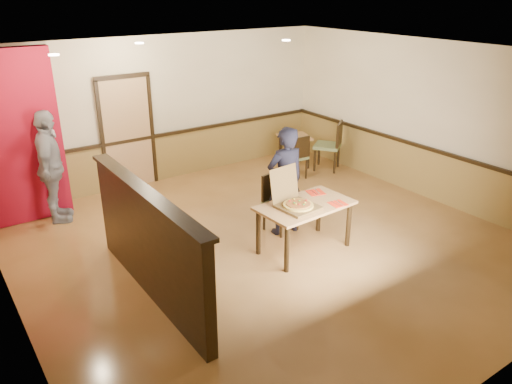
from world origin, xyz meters
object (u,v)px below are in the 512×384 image
Objects in this scene: passerby at (51,167)px; pizza_box at (296,203)px; side_chair_left at (296,155)px; side_table at (294,144)px; side_chair_right at (331,144)px; main_table at (305,211)px; diner_chair at (278,200)px; diner at (285,181)px; condiment at (289,132)px.

passerby reaches higher than pizza_box.
side_chair_left is 1.15× the size of side_table.
side_chair_right is 0.56× the size of passerby.
passerby reaches higher than main_table.
diner_chair is at bearing -133.70° from side_table.
condiment is at bearing -123.91° from diner.
diner is 3.76m from passerby.
diner is at bearing 49.14° from side_chair_left.
pizza_box reaches higher than side_chair_left.
side_chair_right reaches higher than diner_chair.
side_chair_left is at bearing -80.50° from passerby.
side_chair_right is at bearing 22.55° from diner_chair.
side_chair_left reaches higher than side_table.
side_chair_right reaches higher than condiment.
passerby is (-4.46, 0.75, 0.44)m from side_chair_left.
pizza_box reaches higher than side_chair_right.
passerby reaches higher than side_chair_right.
diner_chair is at bearing 46.33° from side_chair_left.
side_chair_left is 4.55m from passerby.
diner_chair is 2.29m from side_chair_left.
diner_chair is 0.89× the size of side_chair_right.
passerby is at bearing 131.46° from diner_chair.
side_chair_right is at bearing -140.54° from diner.
diner reaches higher than side_table.
main_table is 3.70m from side_table.
side_chair_right is at bearing -51.02° from condiment.
side_chair_right reaches higher than main_table.
diner_chair is 3.04m from side_chair_right.
main_table is 9.74× the size of condiment.
diner_chair is 0.88m from pizza_box.
diner is at bearing -112.21° from passerby.
main_table is 3.74m from condiment.
passerby is at bearing -35.67° from diner.
passerby reaches higher than condiment.
side_chair_left is 0.87× the size of side_chair_right.
side_table is at bearing -126.07° from diner.
passerby is at bearing -44.15° from side_chair_right.
diner_chair is 1.17× the size of side_table.
diner is (0.01, -0.15, 0.36)m from diner_chair.
side_chair_right is 3.74m from pizza_box.
condiment is (2.03, 2.29, 0.24)m from diner_chair.
side_chair_left is 0.84m from condiment.
main_table is 1.54× the size of diner_chair.
side_chair_right is at bearing 38.29° from main_table.
pizza_box is at bearing -119.13° from diner_chair.
diner is (-2.09, -2.35, 0.36)m from side_table.
diner reaches higher than diner_chair.
pizza_box is (-0.30, -0.63, -0.06)m from diner.
side_chair_left is 6.22× the size of condiment.
side_table is at bearing -51.13° from condiment.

